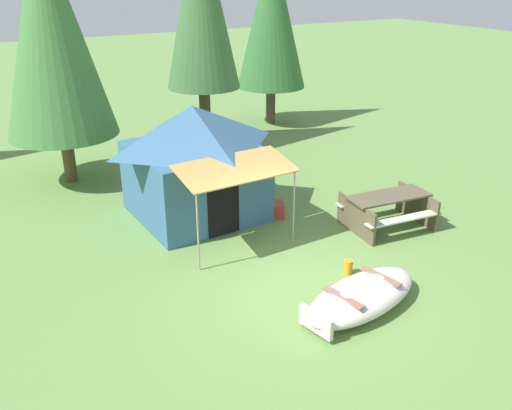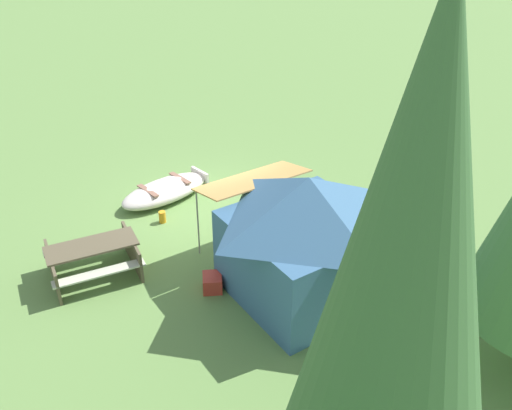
{
  "view_description": "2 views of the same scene",
  "coord_description": "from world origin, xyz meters",
  "px_view_note": "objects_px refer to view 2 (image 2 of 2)",
  "views": [
    {
      "loc": [
        -4.91,
        -7.28,
        5.52
      ],
      "look_at": [
        0.22,
        1.75,
        0.93
      ],
      "focal_mm": 38.42,
      "sensor_mm": 36.0,
      "label": 1
    },
    {
      "loc": [
        5.46,
        11.34,
        7.6
      ],
      "look_at": [
        -0.39,
        1.68,
        0.94
      ],
      "focal_mm": 40.64,
      "sensor_mm": 36.0,
      "label": 2
    }
  ],
  "objects_px": {
    "cooler_box": "(212,283)",
    "fuel_can": "(162,217)",
    "canvas_cabin_tent": "(306,235)",
    "picnic_table": "(93,256)",
    "pine_tree_side": "(408,265)",
    "beached_rowboat": "(165,190)"
  },
  "relations": [
    {
      "from": "picnic_table",
      "to": "pine_tree_side",
      "type": "xyz_separation_m",
      "value": [
        -1.07,
        7.45,
        4.07
      ]
    },
    {
      "from": "pine_tree_side",
      "to": "cooler_box",
      "type": "bearing_deg",
      "value": -98.43
    },
    {
      "from": "canvas_cabin_tent",
      "to": "picnic_table",
      "type": "height_order",
      "value": "canvas_cabin_tent"
    },
    {
      "from": "canvas_cabin_tent",
      "to": "pine_tree_side",
      "type": "relative_size",
      "value": 0.56
    },
    {
      "from": "cooler_box",
      "to": "fuel_can",
      "type": "bearing_deg",
      "value": -93.02
    },
    {
      "from": "canvas_cabin_tent",
      "to": "picnic_table",
      "type": "distance_m",
      "value": 4.53
    },
    {
      "from": "canvas_cabin_tent",
      "to": "fuel_can",
      "type": "relative_size",
      "value": 13.6
    },
    {
      "from": "picnic_table",
      "to": "pine_tree_side",
      "type": "relative_size",
      "value": 0.28
    },
    {
      "from": "canvas_cabin_tent",
      "to": "pine_tree_side",
      "type": "distance_m",
      "value": 6.18
    },
    {
      "from": "beached_rowboat",
      "to": "fuel_can",
      "type": "relative_size",
      "value": 9.12
    },
    {
      "from": "canvas_cabin_tent",
      "to": "cooler_box",
      "type": "relative_size",
      "value": 8.94
    },
    {
      "from": "picnic_table",
      "to": "pine_tree_side",
      "type": "height_order",
      "value": "pine_tree_side"
    },
    {
      "from": "beached_rowboat",
      "to": "pine_tree_side",
      "type": "distance_m",
      "value": 10.74
    },
    {
      "from": "picnic_table",
      "to": "cooler_box",
      "type": "relative_size",
      "value": 4.47
    },
    {
      "from": "picnic_table",
      "to": "fuel_can",
      "type": "xyz_separation_m",
      "value": [
        -2.07,
        -1.23,
        -0.34
      ]
    },
    {
      "from": "canvas_cabin_tent",
      "to": "fuel_can",
      "type": "distance_m",
      "value": 4.39
    },
    {
      "from": "beached_rowboat",
      "to": "cooler_box",
      "type": "height_order",
      "value": "beached_rowboat"
    },
    {
      "from": "canvas_cabin_tent",
      "to": "picnic_table",
      "type": "relative_size",
      "value": 2.0
    },
    {
      "from": "picnic_table",
      "to": "pine_tree_side",
      "type": "distance_m",
      "value": 8.55
    },
    {
      "from": "cooler_box",
      "to": "fuel_can",
      "type": "height_order",
      "value": "cooler_box"
    },
    {
      "from": "beached_rowboat",
      "to": "picnic_table",
      "type": "bearing_deg",
      "value": 40.96
    },
    {
      "from": "beached_rowboat",
      "to": "pine_tree_side",
      "type": "relative_size",
      "value": 0.37
    }
  ]
}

